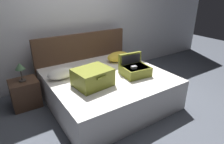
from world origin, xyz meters
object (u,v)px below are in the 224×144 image
(bed, at_px, (108,88))
(hard_case_large, at_px, (93,77))
(table_lamp, at_px, (20,67))
(pillow_near_headboard, at_px, (118,57))
(nightstand, at_px, (25,93))
(hard_case_medium, at_px, (135,69))
(pillow_center_head, at_px, (61,73))

(bed, xyz_separation_m, hard_case_large, (-0.39, -0.20, 0.39))
(bed, relative_size, table_lamp, 6.11)
(bed, distance_m, table_lamp, 1.46)
(bed, distance_m, hard_case_large, 0.59)
(pillow_near_headboard, distance_m, nightstand, 1.82)
(hard_case_medium, relative_size, pillow_center_head, 1.02)
(hard_case_large, bearing_deg, pillow_center_head, 115.49)
(hard_case_medium, distance_m, nightstand, 1.88)
(hard_case_medium, xyz_separation_m, pillow_center_head, (-1.07, 0.53, -0.01))
(pillow_center_head, distance_m, table_lamp, 0.66)
(pillow_center_head, bearing_deg, table_lamp, 145.55)
(bed, xyz_separation_m, table_lamp, (-1.23, 0.66, 0.44))
(bed, distance_m, hard_case_medium, 0.58)
(bed, xyz_separation_m, pillow_center_head, (-0.69, 0.29, 0.35))
(pillow_near_headboard, relative_size, table_lamp, 1.58)
(hard_case_large, bearing_deg, pillow_near_headboard, 28.98)
(hard_case_medium, bearing_deg, hard_case_large, -177.36)
(pillow_center_head, xyz_separation_m, nightstand, (-0.54, 0.37, -0.37))
(pillow_center_head, relative_size, nightstand, 0.97)
(pillow_near_headboard, bearing_deg, pillow_center_head, -172.09)
(table_lamp, bearing_deg, hard_case_large, -45.50)
(bed, relative_size, hard_case_medium, 4.09)
(hard_case_medium, xyz_separation_m, table_lamp, (-1.61, 0.90, 0.08))
(pillow_near_headboard, bearing_deg, nightstand, 173.64)
(bed, xyz_separation_m, hard_case_medium, (0.38, -0.24, 0.36))
(nightstand, bearing_deg, hard_case_medium, -29.21)
(pillow_center_head, bearing_deg, hard_case_medium, -26.36)
(hard_case_medium, relative_size, pillow_near_headboard, 0.95)
(hard_case_large, xyz_separation_m, pillow_center_head, (-0.31, 0.49, -0.04))
(bed, bearing_deg, table_lamp, 151.93)
(pillow_center_head, bearing_deg, bed, -22.54)
(nightstand, distance_m, table_lamp, 0.47)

